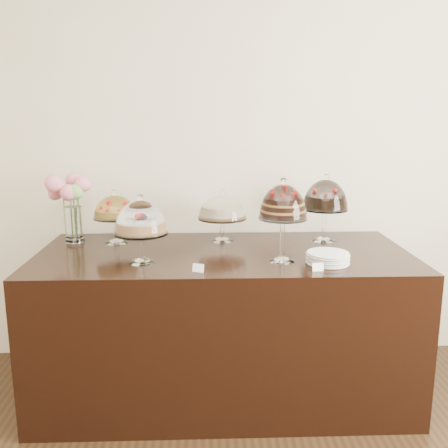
{
  "coord_description": "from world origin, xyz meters",
  "views": [
    {
      "loc": [
        -0.17,
        -0.41,
        1.69
      ],
      "look_at": [
        -0.07,
        2.4,
        1.08
      ],
      "focal_mm": 40.0,
      "sensor_mm": 36.0,
      "label": 1
    }
  ],
  "objects_px": {
    "cake_stand_choco_layer": "(283,205)",
    "cake_stand_dark_choco": "(325,198)",
    "flower_vase": "(71,198)",
    "cake_stand_fruit_tart": "(115,209)",
    "cake_stand_cheesecake": "(222,209)",
    "cake_stand_sugar_sponge": "(141,220)",
    "display_counter": "(224,322)",
    "plate_stack": "(328,258)"
  },
  "relations": [
    {
      "from": "cake_stand_fruit_tart",
      "to": "cake_stand_choco_layer",
      "type": "bearing_deg",
      "value": -24.24
    },
    {
      "from": "display_counter",
      "to": "cake_stand_cheesecake",
      "type": "distance_m",
      "value": 0.71
    },
    {
      "from": "display_counter",
      "to": "cake_stand_dark_choco",
      "type": "height_order",
      "value": "cake_stand_dark_choco"
    },
    {
      "from": "cake_stand_fruit_tart",
      "to": "plate_stack",
      "type": "distance_m",
      "value": 1.35
    },
    {
      "from": "cake_stand_choco_layer",
      "to": "cake_stand_dark_choco",
      "type": "height_order",
      "value": "cake_stand_choco_layer"
    },
    {
      "from": "cake_stand_choco_layer",
      "to": "flower_vase",
      "type": "distance_m",
      "value": 1.36
    },
    {
      "from": "display_counter",
      "to": "cake_stand_cheesecake",
      "type": "relative_size",
      "value": 6.55
    },
    {
      "from": "display_counter",
      "to": "cake_stand_sugar_sponge",
      "type": "bearing_deg",
      "value": -156.1
    },
    {
      "from": "display_counter",
      "to": "flower_vase",
      "type": "bearing_deg",
      "value": 163.49
    },
    {
      "from": "cake_stand_sugar_sponge",
      "to": "cake_stand_cheesecake",
      "type": "distance_m",
      "value": 0.66
    },
    {
      "from": "display_counter",
      "to": "cake_stand_fruit_tart",
      "type": "height_order",
      "value": "cake_stand_fruit_tart"
    },
    {
      "from": "cake_stand_choco_layer",
      "to": "cake_stand_fruit_tart",
      "type": "relative_size",
      "value": 1.36
    },
    {
      "from": "display_counter",
      "to": "cake_stand_choco_layer",
      "type": "xyz_separation_m",
      "value": [
        0.32,
        -0.2,
        0.77
      ]
    },
    {
      "from": "plate_stack",
      "to": "cake_stand_fruit_tart",
      "type": "bearing_deg",
      "value": 157.83
    },
    {
      "from": "cake_stand_cheesecake",
      "to": "flower_vase",
      "type": "distance_m",
      "value": 0.96
    },
    {
      "from": "display_counter",
      "to": "plate_stack",
      "type": "distance_m",
      "value": 0.78
    },
    {
      "from": "cake_stand_cheesecake",
      "to": "cake_stand_dark_choco",
      "type": "relative_size",
      "value": 0.78
    },
    {
      "from": "cake_stand_cheesecake",
      "to": "flower_vase",
      "type": "bearing_deg",
      "value": 179.16
    },
    {
      "from": "display_counter",
      "to": "flower_vase",
      "type": "height_order",
      "value": "flower_vase"
    },
    {
      "from": "cake_stand_fruit_tart",
      "to": "flower_vase",
      "type": "height_order",
      "value": "flower_vase"
    },
    {
      "from": "cake_stand_dark_choco",
      "to": "flower_vase",
      "type": "height_order",
      "value": "flower_vase"
    },
    {
      "from": "cake_stand_sugar_sponge",
      "to": "flower_vase",
      "type": "relative_size",
      "value": 0.88
    },
    {
      "from": "cake_stand_choco_layer",
      "to": "cake_stand_fruit_tart",
      "type": "bearing_deg",
      "value": 155.76
    },
    {
      "from": "display_counter",
      "to": "plate_stack",
      "type": "relative_size",
      "value": 9.57
    },
    {
      "from": "cake_stand_choco_layer",
      "to": "cake_stand_sugar_sponge",
      "type": "bearing_deg",
      "value": 179.93
    },
    {
      "from": "flower_vase",
      "to": "cake_stand_dark_choco",
      "type": "bearing_deg",
      "value": -1.17
    },
    {
      "from": "cake_stand_sugar_sponge",
      "to": "cake_stand_choco_layer",
      "type": "height_order",
      "value": "cake_stand_choco_layer"
    },
    {
      "from": "cake_stand_sugar_sponge",
      "to": "cake_stand_dark_choco",
      "type": "distance_m",
      "value": 1.2
    },
    {
      "from": "cake_stand_sugar_sponge",
      "to": "plate_stack",
      "type": "distance_m",
      "value": 1.04
    },
    {
      "from": "plate_stack",
      "to": "cake_stand_dark_choco",
      "type": "bearing_deg",
      "value": 79.27
    },
    {
      "from": "cake_stand_fruit_tart",
      "to": "cake_stand_dark_choco",
      "type": "bearing_deg",
      "value": 0.31
    },
    {
      "from": "cake_stand_dark_choco",
      "to": "cake_stand_fruit_tart",
      "type": "height_order",
      "value": "cake_stand_dark_choco"
    },
    {
      "from": "cake_stand_dark_choco",
      "to": "cake_stand_fruit_tart",
      "type": "xyz_separation_m",
      "value": [
        -1.33,
        -0.01,
        -0.07
      ]
    },
    {
      "from": "cake_stand_sugar_sponge",
      "to": "flower_vase",
      "type": "distance_m",
      "value": 0.7
    },
    {
      "from": "cake_stand_cheesecake",
      "to": "cake_stand_dark_choco",
      "type": "distance_m",
      "value": 0.66
    },
    {
      "from": "display_counter",
      "to": "cake_stand_fruit_tart",
      "type": "relative_size",
      "value": 6.43
    },
    {
      "from": "cake_stand_choco_layer",
      "to": "cake_stand_dark_choco",
      "type": "distance_m",
      "value": 0.57
    },
    {
      "from": "cake_stand_cheesecake",
      "to": "cake_stand_fruit_tart",
      "type": "bearing_deg",
      "value": -177.78
    },
    {
      "from": "display_counter",
      "to": "flower_vase",
      "type": "distance_m",
      "value": 1.24
    },
    {
      "from": "cake_stand_choco_layer",
      "to": "cake_stand_fruit_tart",
      "type": "distance_m",
      "value": 1.09
    },
    {
      "from": "flower_vase",
      "to": "plate_stack",
      "type": "relative_size",
      "value": 1.9
    },
    {
      "from": "cake_stand_choco_layer",
      "to": "cake_stand_cheesecake",
      "type": "distance_m",
      "value": 0.58
    }
  ]
}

